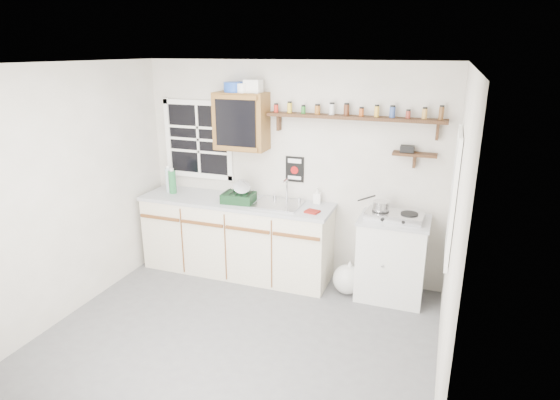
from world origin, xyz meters
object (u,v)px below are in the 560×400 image
at_px(spice_shelf, 354,116).
at_px(dish_rack, 240,195).
at_px(main_cabinet, 237,236).
at_px(right_cabinet, 392,258).
at_px(upper_cabinet, 241,121).
at_px(hotplate, 395,216).

xyz_separation_m(spice_shelf, dish_rack, (-1.23, -0.27, -0.92)).
bearing_deg(main_cabinet, right_cabinet, 0.79).
height_order(spice_shelf, dish_rack, spice_shelf).
relative_size(right_cabinet, upper_cabinet, 1.40).
distance_m(main_cabinet, right_cabinet, 1.84).
bearing_deg(spice_shelf, dish_rack, -167.80).
relative_size(upper_cabinet, dish_rack, 1.70).
bearing_deg(upper_cabinet, main_cabinet, -103.68).
distance_m(spice_shelf, hotplate, 1.13).
relative_size(main_cabinet, dish_rack, 6.06).
xyz_separation_m(right_cabinet, dish_rack, (-1.75, -0.08, 0.55)).
xyz_separation_m(right_cabinet, spice_shelf, (-0.52, 0.19, 1.47)).
bearing_deg(dish_rack, hotplate, -2.70).
relative_size(spice_shelf, dish_rack, 5.01).
height_order(right_cabinet, hotplate, hotplate).
bearing_deg(spice_shelf, upper_cabinet, -176.91).
distance_m(right_cabinet, hotplate, 0.49).
xyz_separation_m(upper_cabinet, spice_shelf, (1.28, 0.07, 0.11)).
xyz_separation_m(right_cabinet, hotplate, (-0.00, -0.02, 0.49)).
height_order(main_cabinet, spice_shelf, spice_shelf).
relative_size(right_cabinet, dish_rack, 2.39).
height_order(main_cabinet, hotplate, hotplate).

